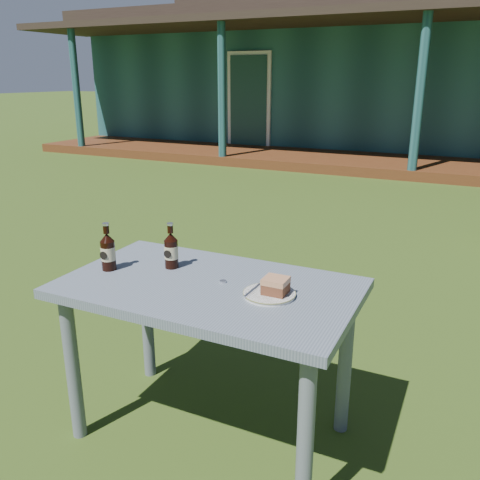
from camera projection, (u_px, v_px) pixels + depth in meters
The scene contains 9 objects.
ground at pixel (317, 298), 3.66m from camera, with size 80.00×80.00×0.00m, color #334916.
pavilion at pixel (447, 72), 11.23m from camera, with size 15.80×8.30×3.45m.
cafe_table at pixel (209, 306), 2.10m from camera, with size 1.20×0.70×0.72m.
plate at pixel (269, 294), 1.95m from camera, with size 0.20×0.20×0.01m.
cake_slice at pixel (276, 285), 1.93m from camera, with size 0.09×0.09×0.06m.
fork at pixel (253, 290), 1.97m from camera, with size 0.01×0.14×0.00m, color silver.
cola_bottle_near at pixel (171, 250), 2.22m from camera, with size 0.06×0.06×0.20m.
cola_bottle_far at pixel (108, 251), 2.19m from camera, with size 0.06×0.06×0.21m.
bottle_cap at pixel (223, 281), 2.08m from camera, with size 0.03×0.03×0.01m, color silver.
Camera 1 is at (0.94, -3.27, 1.53)m, focal length 38.00 mm.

